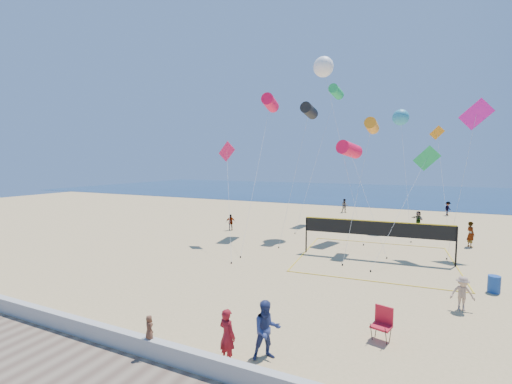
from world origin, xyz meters
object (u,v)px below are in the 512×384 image
at_px(woman, 227,336).
at_px(volleyball_net, 376,233).
at_px(camp_chair, 383,321).
at_px(trash_barrel, 494,284).

bearing_deg(woman, volleyball_net, -85.80).
bearing_deg(camp_chair, volleyball_net, 111.62).
xyz_separation_m(woman, volleyball_net, (2.93, 13.87, 0.83)).
xyz_separation_m(woman, trash_barrel, (8.62, 10.27, -0.45)).
xyz_separation_m(camp_chair, trash_barrel, (4.41, 6.82, -0.26)).
height_order(woman, trash_barrel, woman).
bearing_deg(trash_barrel, camp_chair, -122.91).
relative_size(camp_chair, trash_barrel, 1.60).
height_order(camp_chair, trash_barrel, camp_chair).
distance_m(trash_barrel, volleyball_net, 6.86).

